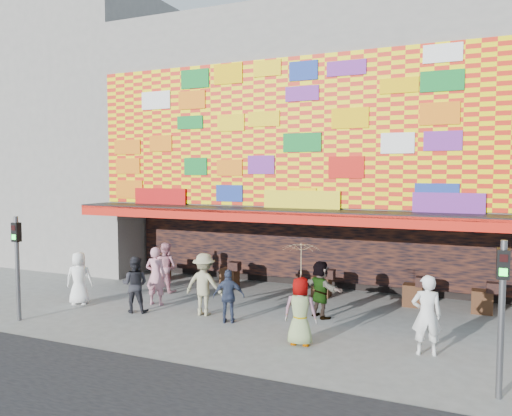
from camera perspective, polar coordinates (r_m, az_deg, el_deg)
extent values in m
plane|color=slate|center=(13.64, -2.24, -14.04)|extent=(90.00, 90.00, 0.00)
cube|color=gray|center=(20.58, 7.58, 10.37)|extent=(15.00, 8.00, 7.00)
cube|color=black|center=(21.60, 8.18, -3.23)|extent=(15.00, 6.00, 3.00)
cube|color=gray|center=(21.28, -14.23, -3.43)|extent=(0.40, 2.00, 3.00)
cube|color=black|center=(16.14, 2.97, -0.32)|extent=(15.20, 1.60, 0.12)
cube|color=red|center=(15.42, 1.95, -1.08)|extent=(15.20, 0.04, 0.35)
cube|color=#FFE400|center=(16.66, 3.69, 8.59)|extent=(14.80, 0.08, 4.90)
cube|color=black|center=(18.60, 5.61, -4.24)|extent=(14.00, 0.25, 2.50)
cube|color=gray|center=(27.15, -20.11, 7.58)|extent=(11.00, 8.00, 12.00)
cylinder|color=#59595B|center=(15.84, -25.59, -6.28)|extent=(0.12, 0.12, 3.00)
cube|color=black|center=(15.70, -25.71, -2.50)|extent=(0.22, 0.18, 0.55)
cube|color=black|center=(15.62, -25.99, -2.06)|extent=(0.14, 0.02, 0.14)
cube|color=#19E533|center=(15.65, -25.96, -3.01)|extent=(0.14, 0.02, 0.14)
cylinder|color=#59595B|center=(10.55, 26.23, -11.42)|extent=(0.12, 0.12, 3.00)
cube|color=black|center=(10.33, 26.42, -5.79)|extent=(0.22, 0.18, 0.55)
cube|color=black|center=(10.21, 26.47, -5.16)|extent=(0.14, 0.02, 0.14)
cube|color=#19E533|center=(10.26, 26.42, -6.59)|extent=(0.14, 0.02, 0.14)
imported|color=white|center=(17.15, -19.56, -7.56)|extent=(0.98, 0.85, 1.70)
imported|color=#CB8396|center=(16.41, -11.38, -7.61)|extent=(0.74, 0.55, 1.87)
imported|color=#222227|center=(15.72, -13.68, -8.47)|extent=(0.99, 0.87, 1.71)
imported|color=#9B9671|center=(15.05, -5.95, -8.67)|extent=(1.22, 0.74, 1.85)
imported|color=#2D3650|center=(14.28, -3.12, -10.03)|extent=(0.96, 0.66, 1.52)
imported|color=gray|center=(14.86, 7.41, -9.19)|extent=(1.55, 1.31, 1.67)
imported|color=gray|center=(12.54, 5.09, -11.66)|extent=(0.88, 0.64, 1.68)
imported|color=silver|center=(12.47, 18.91, -11.49)|extent=(0.78, 0.60, 1.88)
imported|color=pink|center=(18.08, -10.29, -6.68)|extent=(0.93, 0.77, 1.76)
imported|color=#DCB88A|center=(12.26, 5.12, -5.90)|extent=(1.07, 1.08, 0.84)
cylinder|color=#4C3326|center=(12.44, 5.10, -9.85)|extent=(0.02, 0.02, 1.00)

